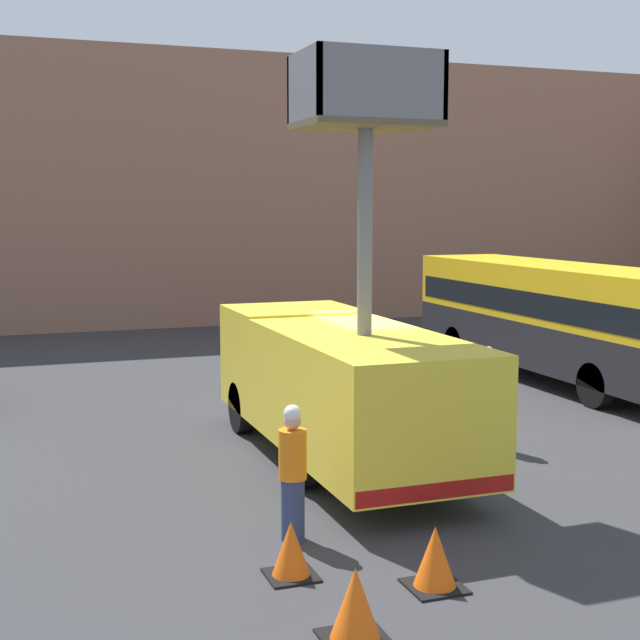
{
  "coord_description": "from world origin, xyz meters",
  "views": [
    {
      "loc": [
        -6.81,
        -15.03,
        4.46
      ],
      "look_at": [
        -1.32,
        0.27,
        2.41
      ],
      "focal_mm": 50.0,
      "sensor_mm": 36.0,
      "label": 1
    }
  ],
  "objects_px": {
    "traffic_cone_near_truck": "(435,559)",
    "traffic_cone_far_side": "(355,606)",
    "utility_truck": "(339,376)",
    "road_worker_near_truck": "(293,473)",
    "road_worker_directing": "(487,397)",
    "city_bus": "(555,312)",
    "traffic_cone_mid_road": "(291,551)"
  },
  "relations": [
    {
      "from": "city_bus",
      "to": "traffic_cone_near_truck",
      "type": "relative_size",
      "value": 13.86
    },
    {
      "from": "utility_truck",
      "to": "city_bus",
      "type": "xyz_separation_m",
      "value": [
        8.03,
        5.27,
        0.24
      ]
    },
    {
      "from": "traffic_cone_near_truck",
      "to": "traffic_cone_mid_road",
      "type": "distance_m",
      "value": 1.74
    },
    {
      "from": "traffic_cone_near_truck",
      "to": "road_worker_directing",
      "type": "bearing_deg",
      "value": 54.44
    },
    {
      "from": "traffic_cone_near_truck",
      "to": "traffic_cone_far_side",
      "type": "distance_m",
      "value": 1.64
    },
    {
      "from": "utility_truck",
      "to": "road_worker_near_truck",
      "type": "xyz_separation_m",
      "value": [
        -1.93,
        -3.28,
        -0.6
      ]
    },
    {
      "from": "road_worker_near_truck",
      "to": "road_worker_directing",
      "type": "distance_m",
      "value": 5.82
    },
    {
      "from": "utility_truck",
      "to": "traffic_cone_near_truck",
      "type": "relative_size",
      "value": 9.97
    },
    {
      "from": "city_bus",
      "to": "road_worker_directing",
      "type": "distance_m",
      "value": 7.43
    },
    {
      "from": "traffic_cone_near_truck",
      "to": "utility_truck",
      "type": "bearing_deg",
      "value": 81.16
    },
    {
      "from": "utility_truck",
      "to": "road_worker_near_truck",
      "type": "relative_size",
      "value": 4.02
    },
    {
      "from": "utility_truck",
      "to": "traffic_cone_far_side",
      "type": "relative_size",
      "value": 9.47
    },
    {
      "from": "traffic_cone_near_truck",
      "to": "traffic_cone_mid_road",
      "type": "height_order",
      "value": "traffic_cone_near_truck"
    },
    {
      "from": "city_bus",
      "to": "utility_truck",
      "type": "bearing_deg",
      "value": 131.2
    },
    {
      "from": "traffic_cone_near_truck",
      "to": "traffic_cone_mid_road",
      "type": "bearing_deg",
      "value": 149.67
    },
    {
      "from": "city_bus",
      "to": "road_worker_near_truck",
      "type": "distance_m",
      "value": 13.15
    },
    {
      "from": "road_worker_near_truck",
      "to": "traffic_cone_near_truck",
      "type": "distance_m",
      "value": 2.38
    },
    {
      "from": "utility_truck",
      "to": "city_bus",
      "type": "distance_m",
      "value": 9.61
    },
    {
      "from": "traffic_cone_mid_road",
      "to": "traffic_cone_near_truck",
      "type": "bearing_deg",
      "value": -30.33
    },
    {
      "from": "utility_truck",
      "to": "road_worker_directing",
      "type": "relative_size",
      "value": 3.9
    },
    {
      "from": "city_bus",
      "to": "traffic_cone_far_side",
      "type": "height_order",
      "value": "city_bus"
    },
    {
      "from": "road_worker_directing",
      "to": "city_bus",
      "type": "bearing_deg",
      "value": 45.67
    },
    {
      "from": "road_worker_near_truck",
      "to": "traffic_cone_near_truck",
      "type": "xyz_separation_m",
      "value": [
        1.1,
        -2.03,
        -0.58
      ]
    },
    {
      "from": "traffic_cone_mid_road",
      "to": "road_worker_directing",
      "type": "bearing_deg",
      "value": 39.76
    },
    {
      "from": "traffic_cone_mid_road",
      "to": "traffic_cone_far_side",
      "type": "bearing_deg",
      "value": -85.9
    },
    {
      "from": "city_bus",
      "to": "road_worker_near_truck",
      "type": "bearing_deg",
      "value": 138.58
    },
    {
      "from": "road_worker_near_truck",
      "to": "traffic_cone_far_side",
      "type": "bearing_deg",
      "value": -107.65
    },
    {
      "from": "utility_truck",
      "to": "traffic_cone_far_side",
      "type": "bearing_deg",
      "value": -109.52
    },
    {
      "from": "road_worker_near_truck",
      "to": "road_worker_directing",
      "type": "height_order",
      "value": "road_worker_directing"
    },
    {
      "from": "traffic_cone_mid_road",
      "to": "traffic_cone_far_side",
      "type": "height_order",
      "value": "traffic_cone_far_side"
    },
    {
      "from": "road_worker_near_truck",
      "to": "utility_truck",
      "type": "bearing_deg",
      "value": 47.22
    },
    {
      "from": "traffic_cone_near_truck",
      "to": "traffic_cone_far_side",
      "type": "relative_size",
      "value": 0.95
    }
  ]
}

